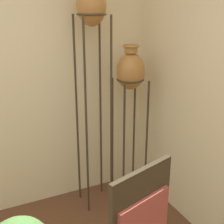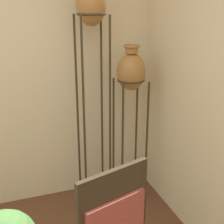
{
  "view_description": "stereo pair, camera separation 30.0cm",
  "coord_description": "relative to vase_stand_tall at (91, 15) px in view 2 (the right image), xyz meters",
  "views": [
    {
      "loc": [
        0.08,
        -1.04,
        1.97
      ],
      "look_at": [
        1.3,
        1.51,
        0.97
      ],
      "focal_mm": 50.0,
      "sensor_mm": 36.0,
      "label": 1
    },
    {
      "loc": [
        0.36,
        -1.15,
        1.97
      ],
      "look_at": [
        1.3,
        1.51,
        0.97
      ],
      "focal_mm": 50.0,
      "sensor_mm": 36.0,
      "label": 2
    }
  ],
  "objects": [
    {
      "name": "vase_stand_medium",
      "position": [
        0.35,
        -0.07,
        -0.55
      ],
      "size": [
        0.27,
        0.27,
        1.6
      ],
      "color": "#382D1E",
      "rests_on": "ground_plane"
    },
    {
      "name": "vase_stand_tall",
      "position": [
        0.0,
        0.0,
        0.0
      ],
      "size": [
        0.27,
        0.27,
        2.24
      ],
      "color": "#382D1E",
      "rests_on": "ground_plane"
    }
  ]
}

